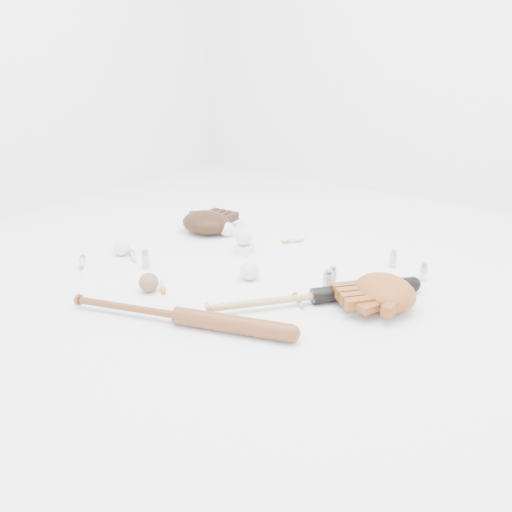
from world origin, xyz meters
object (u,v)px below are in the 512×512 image
Objects in this scene: bat_dark at (315,296)px; pedestal at (244,249)px; glove_dark at (206,222)px; bat_wood at (178,315)px.

bat_dark is 11.59× the size of pedestal.
glove_dark reaches higher than pedestal.
pedestal is (-0.48, 0.22, -0.01)m from bat_dark.
pedestal is (-0.19, 0.61, -0.01)m from bat_wood.
pedestal is (0.31, -0.11, -0.03)m from glove_dark.
pedestal is at bearing 105.01° from bat_dark.
glove_dark is 0.33m from pedestal.
bat_dark is at bearing -26.45° from glove_dark.
pedestal is at bearing -22.81° from glove_dark.
glove_dark is 4.19× the size of pedestal.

